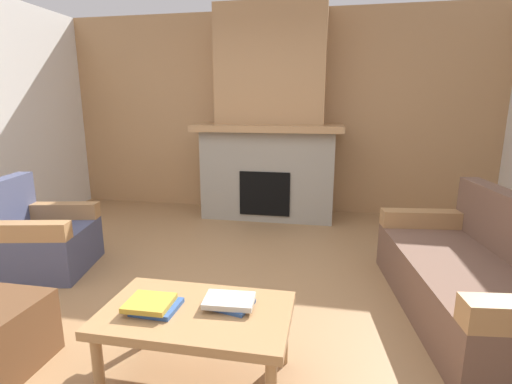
{
  "coord_description": "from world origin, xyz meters",
  "views": [
    {
      "loc": [
        0.78,
        -2.42,
        1.49
      ],
      "look_at": [
        0.12,
        1.02,
        0.68
      ],
      "focal_mm": 26.93,
      "sensor_mm": 36.0,
      "label": 1
    }
  ],
  "objects_px": {
    "couch": "(477,278)",
    "coffee_table": "(196,319)",
    "fireplace": "(270,129)",
    "armchair": "(39,239)"
  },
  "relations": [
    {
      "from": "couch",
      "to": "coffee_table",
      "type": "bearing_deg",
      "value": -149.4
    },
    {
      "from": "couch",
      "to": "armchair",
      "type": "xyz_separation_m",
      "value": [
        -3.62,
        0.1,
        0.01
      ]
    },
    {
      "from": "couch",
      "to": "armchair",
      "type": "bearing_deg",
      "value": 178.46
    },
    {
      "from": "fireplace",
      "to": "couch",
      "type": "relative_size",
      "value": 1.43
    },
    {
      "from": "couch",
      "to": "coffee_table",
      "type": "relative_size",
      "value": 1.88
    },
    {
      "from": "fireplace",
      "to": "couch",
      "type": "distance_m",
      "value": 3.07
    },
    {
      "from": "armchair",
      "to": "couch",
      "type": "bearing_deg",
      "value": -1.54
    },
    {
      "from": "couch",
      "to": "armchair",
      "type": "height_order",
      "value": "same"
    },
    {
      "from": "armchair",
      "to": "coffee_table",
      "type": "height_order",
      "value": "armchair"
    },
    {
      "from": "armchair",
      "to": "fireplace",
      "type": "bearing_deg",
      "value": 51.05
    }
  ]
}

